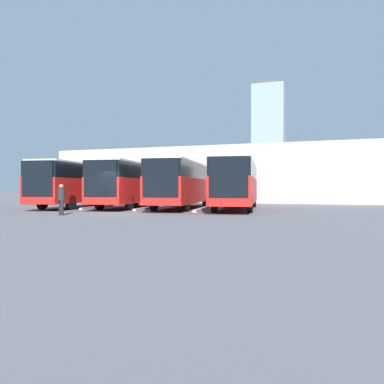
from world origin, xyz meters
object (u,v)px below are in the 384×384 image
bus_0 (237,183)px  pedestrian (61,199)px  bus_1 (182,183)px  bus_2 (133,183)px  bus_3 (82,183)px

bus_0 → pedestrian: bus_0 is taller
bus_1 → bus_2: (4.06, -0.01, 0.00)m
bus_1 → bus_3: same height
pedestrian → bus_2: bearing=124.8°
bus_2 → pedestrian: size_ratio=6.98×
bus_0 → bus_2: 8.11m
bus_3 → pedestrian: bearing=111.0°
bus_0 → bus_2: same height
bus_2 → bus_3: size_ratio=1.00×
bus_2 → bus_0: bearing=172.6°
bus_0 → pedestrian: (7.88, 8.77, -0.96)m
bus_0 → bus_2: size_ratio=1.00×
pedestrian → bus_3: bearing=151.7°
bus_1 → bus_2: same height
bus_3 → bus_1: bearing=178.4°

